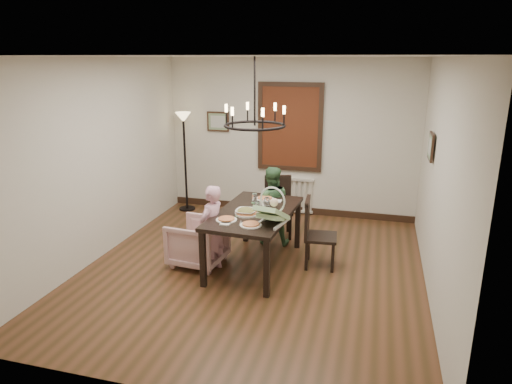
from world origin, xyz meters
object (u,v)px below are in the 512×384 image
at_px(floor_lamp, 185,163).
at_px(chair_right, 321,233).
at_px(armchair, 198,242).
at_px(drinking_glass, 257,206).
at_px(seated_man, 271,212).
at_px(baby_bouncer, 272,211).
at_px(dining_table, 255,217).
at_px(elderly_woman, 212,236).
at_px(chair_far, 279,207).

bearing_deg(floor_lamp, chair_right, -32.94).
height_order(armchair, drinking_glass, drinking_glass).
bearing_deg(drinking_glass, armchair, -168.60).
bearing_deg(drinking_glass, seated_man, 90.08).
bearing_deg(baby_bouncer, dining_table, 141.14).
relative_size(chair_right, seated_man, 0.96).
xyz_separation_m(elderly_woman, seated_man, (0.54, 1.12, 0.01)).
relative_size(armchair, seated_man, 0.70).
distance_m(dining_table, elderly_woman, 0.63).
xyz_separation_m(chair_right, seated_man, (-0.85, 0.60, 0.02)).
height_order(baby_bouncer, floor_lamp, floor_lamp).
height_order(elderly_woman, drinking_glass, elderly_woman).
bearing_deg(seated_man, armchair, 36.15).
xyz_separation_m(armchair, drinking_glass, (0.81, 0.16, 0.54)).
relative_size(chair_far, drinking_glass, 7.03).
bearing_deg(baby_bouncer, chair_right, 61.31).
relative_size(dining_table, drinking_glass, 12.60).
distance_m(seated_man, baby_bouncer, 1.34).
bearing_deg(seated_man, chair_far, -112.18).
bearing_deg(drinking_glass, floor_lamp, 133.82).
bearing_deg(chair_right, baby_bouncer, 134.29).
bearing_deg(drinking_glass, elderly_woman, -150.65).
relative_size(dining_table, floor_lamp, 0.97).
relative_size(dining_table, armchair, 2.46).
height_order(baby_bouncer, drinking_glass, baby_bouncer).
bearing_deg(chair_far, floor_lamp, 139.33).
bearing_deg(armchair, floor_lamp, -147.61).
height_order(armchair, baby_bouncer, baby_bouncer).
xyz_separation_m(chair_far, floor_lamp, (-1.97, 0.86, 0.41)).
xyz_separation_m(armchair, baby_bouncer, (1.11, -0.25, 0.63)).
bearing_deg(armchair, drinking_glass, 106.71).
bearing_deg(armchair, chair_far, 151.95).
bearing_deg(baby_bouncer, drinking_glass, 137.86).
distance_m(dining_table, seated_man, 0.84).
height_order(elderly_woman, floor_lamp, floor_lamp).
distance_m(seated_man, drinking_glass, 0.89).
bearing_deg(seated_man, baby_bouncer, 89.64).
distance_m(chair_right, drinking_glass, 0.95).
bearing_deg(floor_lamp, dining_table, -46.76).
height_order(dining_table, armchair, dining_table).
bearing_deg(chair_right, seated_man, 50.00).
bearing_deg(drinking_glass, chair_right, 13.89).
xyz_separation_m(seated_man, baby_bouncer, (0.30, -1.23, 0.45)).
distance_m(chair_right, floor_lamp, 3.32).
relative_size(chair_right, elderly_woman, 0.98).
xyz_separation_m(chair_far, elderly_woman, (-0.59, -1.45, 0.01)).
bearing_deg(chair_far, drinking_glass, -109.39).
distance_m(elderly_woman, floor_lamp, 2.72).
distance_m(dining_table, chair_right, 0.93).
relative_size(dining_table, elderly_woman, 1.76).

